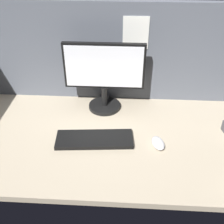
# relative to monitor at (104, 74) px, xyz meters

# --- Properties ---
(ground_plane) EXTENTS (1.80, 0.80, 0.03)m
(ground_plane) POSITION_rel_monitor_xyz_m (0.11, -0.25, -0.23)
(ground_plane) COLOR tan
(cubicle_wall_back) EXTENTS (1.80, 0.06, 0.55)m
(cubicle_wall_back) POSITION_rel_monitor_xyz_m (0.11, 0.12, 0.07)
(cubicle_wall_back) COLOR #565B66
(cubicle_wall_back) RESTS_ON ground_plane
(monitor) EXTENTS (0.43, 0.18, 0.38)m
(monitor) POSITION_rel_monitor_xyz_m (0.00, 0.00, 0.00)
(monitor) COLOR black
(monitor) RESTS_ON ground_plane
(keyboard) EXTENTS (0.38, 0.16, 0.02)m
(keyboard) POSITION_rel_monitor_xyz_m (-0.03, -0.30, -0.20)
(keyboard) COLOR black
(keyboard) RESTS_ON ground_plane
(mouse) EXTENTS (0.08, 0.11, 0.03)m
(mouse) POSITION_rel_monitor_xyz_m (0.28, -0.32, -0.19)
(mouse) COLOR silver
(mouse) RESTS_ON ground_plane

